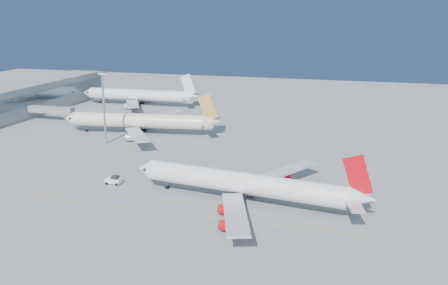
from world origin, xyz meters
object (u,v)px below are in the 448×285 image
airliner_etihad (141,121)px  airliner_third (139,95)px  light_mast (104,102)px  pushback_tug (114,180)px  airliner_virgin (247,184)px

airliner_etihad → airliner_third: (-28.72, 58.91, 0.07)m
light_mast → airliner_third: bearing=106.2°
airliner_third → pushback_tug: 127.37m
airliner_virgin → airliner_third: airliner_third is taller
airliner_third → light_mast: (22.24, -76.68, 10.79)m
pushback_tug → light_mast: 50.82m
airliner_third → pushback_tug: size_ratio=14.50×
airliner_etihad → light_mast: 21.81m
airliner_third → pushback_tug: bearing=-69.6°
pushback_tug → light_mast: light_mast is taller
light_mast → airliner_etihad: bearing=70.0°
airliner_third → light_mast: bearing=-75.4°
airliner_virgin → light_mast: light_mast is taller
airliner_etihad → pushback_tug: size_ratio=14.64×
airliner_etihad → pushback_tug: 62.23m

